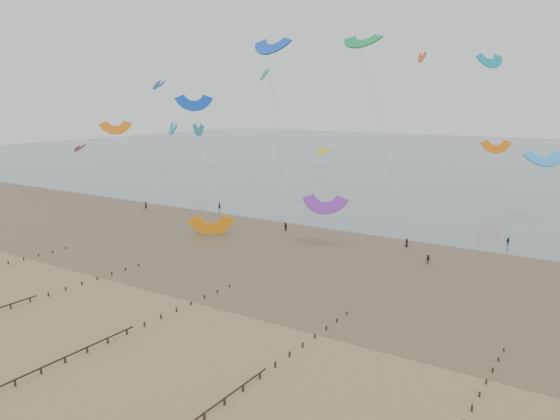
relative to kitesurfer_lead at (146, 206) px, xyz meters
The scene contains 7 objects.
ground 63.94m from the kitesurfer_lead, 43.75° to the right, with size 500.00×500.00×0.00m, color brown.
sea_and_shore 43.24m from the kitesurfer_lead, 13.11° to the right, with size 500.00×665.00×0.03m.
groynes 80.74m from the kitesurfer_lead, 51.58° to the right, with size 72.16×50.16×1.00m.
kitesurfer_lead is the anchor object (origin of this frame).
kitesurfers 77.19m from the kitesurfer_lead, ahead, with size 125.89×20.02×1.79m.
grounded_kite 30.15m from the kitesurfer_lead, 19.47° to the right, with size 7.44×3.90×5.67m, color orange, non-canonical shape.
kites_airborne 56.32m from the kitesurfer_lead, 54.05° to the left, with size 238.75×122.04×37.84m.
Camera 1 is at (48.93, -44.66, 25.70)m, focal length 35.00 mm.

